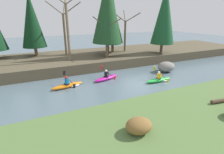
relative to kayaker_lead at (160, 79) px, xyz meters
name	(u,v)px	position (x,y,z in m)	size (l,w,h in m)	color
ground_plane	(142,84)	(-1.84, 0.11, -0.20)	(90.00, 90.00, 0.00)	slate
riverbank_near	(211,120)	(-1.84, -6.56, 0.11)	(44.00, 7.24, 0.62)	#56753D
riverbank_far	(103,57)	(-1.84, 9.26, 0.34)	(44.00, 8.78, 1.08)	brown
conifer_tree_mid_left	(32,21)	(-9.78, 11.30, 4.96)	(2.76, 2.76, 7.13)	brown
conifer_tree_centre	(107,10)	(-1.78, 7.77, 6.08)	(3.67, 3.67, 8.86)	brown
conifer_tree_mid_right	(113,19)	(-0.29, 9.58, 5.16)	(2.30, 2.30, 7.53)	brown
conifer_tree_right	(164,15)	(5.26, 6.31, 5.61)	(2.96, 2.96, 8.27)	brown
bare_tree_upstream	(68,25)	(-6.50, 7.27, 4.55)	(4.26, 4.21, 7.80)	#7A664C
bare_tree_mid_upstream	(65,29)	(-6.25, 10.68, 3.95)	(3.59, 3.55, 6.52)	brown
bare_tree_mid_downstream	(107,38)	(-2.27, 6.89, 3.10)	(2.64, 2.61, 4.71)	brown
bare_tree_downstream	(125,32)	(1.48, 9.38, 3.41)	(2.98, 2.95, 5.36)	brown
shrub_clump_second	(139,126)	(-6.29, -6.13, 0.76)	(1.25, 1.05, 0.68)	brown
kayaker_lead	(160,79)	(0.00, 0.00, 0.00)	(2.78, 2.07, 1.20)	green
kayaker_middle	(107,77)	(-4.20, 2.48, 0.02)	(2.76, 2.03, 1.20)	#C61999
kayaker_trailing	(69,85)	(-7.81, 2.14, 0.00)	(2.79, 2.06, 1.20)	orange
boulder_midstream	(166,67)	(2.57, 2.14, 0.35)	(1.93, 1.51, 1.09)	gray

